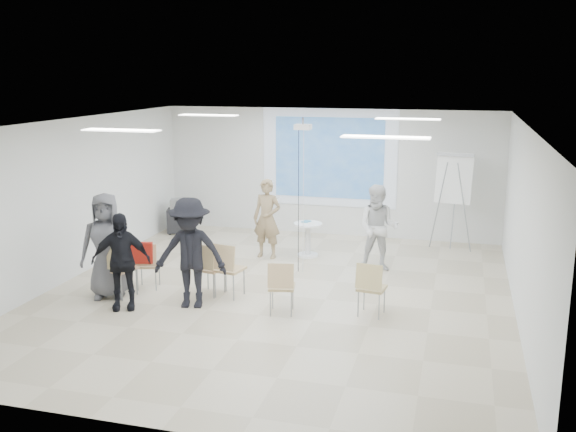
% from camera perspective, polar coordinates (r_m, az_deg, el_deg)
% --- Properties ---
extents(floor, '(8.00, 9.00, 0.10)m').
position_cam_1_polar(floor, '(11.38, -1.07, -7.26)').
color(floor, beige).
rests_on(floor, ground).
extents(ceiling, '(8.00, 9.00, 0.10)m').
position_cam_1_polar(ceiling, '(10.72, -1.13, 8.50)').
color(ceiling, white).
rests_on(ceiling, wall_back).
extents(wall_back, '(8.00, 0.10, 3.00)m').
position_cam_1_polar(wall_back, '(15.29, 3.70, 3.91)').
color(wall_back, silver).
rests_on(wall_back, floor).
extents(wall_left, '(0.10, 9.00, 3.00)m').
position_cam_1_polar(wall_left, '(12.67, -18.97, 1.39)').
color(wall_left, silver).
rests_on(wall_left, floor).
extents(wall_right, '(0.10, 9.00, 3.00)m').
position_cam_1_polar(wall_right, '(10.58, 20.47, -0.88)').
color(wall_right, silver).
rests_on(wall_right, floor).
extents(projection_halo, '(3.20, 0.01, 2.30)m').
position_cam_1_polar(projection_halo, '(15.18, 3.67, 5.18)').
color(projection_halo, silver).
rests_on(projection_halo, wall_back).
extents(projection_image, '(2.60, 0.01, 1.90)m').
position_cam_1_polar(projection_image, '(15.16, 3.66, 5.18)').
color(projection_image, '#2E629D').
rests_on(projection_image, wall_back).
extents(pedestal_table, '(0.75, 0.75, 0.74)m').
position_cam_1_polar(pedestal_table, '(13.55, 1.78, -1.91)').
color(pedestal_table, white).
rests_on(pedestal_table, floor).
extents(player_left, '(0.74, 0.54, 1.89)m').
position_cam_1_polar(player_left, '(13.37, -1.88, 0.22)').
color(player_left, '#9D8460').
rests_on(player_left, floor).
extents(player_right, '(0.94, 0.77, 1.88)m').
position_cam_1_polar(player_right, '(12.64, 8.05, -0.65)').
color(player_right, white).
rests_on(player_right, floor).
extents(controller_left, '(0.05, 0.11, 0.04)m').
position_cam_1_polar(controller_left, '(13.49, -0.84, 1.65)').
color(controller_left, silver).
rests_on(controller_left, player_left).
extents(controller_right, '(0.04, 0.12, 0.04)m').
position_cam_1_polar(controller_right, '(12.83, 7.44, 1.08)').
color(controller_right, silver).
rests_on(controller_right, player_right).
extents(chair_far_left, '(0.58, 0.60, 1.00)m').
position_cam_1_polar(chair_far_left, '(11.44, -15.02, -4.21)').
color(chair_far_left, tan).
rests_on(chair_far_left, floor).
extents(chair_left_mid, '(0.50, 0.53, 0.86)m').
position_cam_1_polar(chair_left_mid, '(11.77, -12.43, -4.01)').
color(chair_left_mid, tan).
rests_on(chair_left_mid, floor).
extents(chair_left_inner, '(0.52, 0.55, 0.93)m').
position_cam_1_polar(chair_left_inner, '(11.26, -7.15, -4.34)').
color(chair_left_inner, tan).
rests_on(chair_left_inner, floor).
extents(chair_center, '(0.53, 0.56, 0.97)m').
position_cam_1_polar(chair_center, '(11.11, -5.46, -4.41)').
color(chair_center, tan).
rests_on(chair_center, floor).
extents(chair_right_inner, '(0.49, 0.52, 0.89)m').
position_cam_1_polar(chair_right_inner, '(10.31, -0.60, -6.02)').
color(chair_right_inner, tan).
rests_on(chair_right_inner, floor).
extents(chair_right_far, '(0.47, 0.50, 0.90)m').
position_cam_1_polar(chair_right_far, '(10.32, 7.36, -6.07)').
color(chair_right_far, tan).
rests_on(chair_right_far, floor).
extents(red_jacket, '(0.41, 0.19, 0.38)m').
position_cam_1_polar(red_jacket, '(11.59, -12.90, -3.21)').
color(red_jacket, '#B42116').
rests_on(red_jacket, chair_left_mid).
extents(laptop, '(0.39, 0.31, 0.03)m').
position_cam_1_polar(laptop, '(11.36, -6.88, -4.45)').
color(laptop, black).
rests_on(laptop, chair_left_inner).
extents(audience_left, '(1.24, 0.99, 1.86)m').
position_cam_1_polar(audience_left, '(10.82, -14.66, -3.31)').
color(audience_left, black).
rests_on(audience_left, floor).
extents(audience_mid, '(1.47, 0.97, 2.10)m').
position_cam_1_polar(audience_mid, '(10.64, -8.70, -2.64)').
color(audience_mid, black).
rests_on(audience_mid, floor).
extents(audience_outer, '(1.16, 0.95, 2.05)m').
position_cam_1_polar(audience_outer, '(11.42, -15.84, -2.02)').
color(audience_outer, '#5D5D62').
rests_on(audience_outer, floor).
extents(flipchart_easel, '(0.91, 0.70, 2.13)m').
position_cam_1_polar(flipchart_easel, '(14.25, 14.54, 3.16)').
color(flipchart_easel, gray).
rests_on(flipchart_easel, floor).
extents(av_cart, '(0.67, 0.60, 0.84)m').
position_cam_1_polar(av_cart, '(15.73, -9.64, -0.12)').
color(av_cart, black).
rests_on(av_cart, floor).
extents(ceiling_projector, '(0.30, 0.25, 3.00)m').
position_cam_1_polar(ceiling_projector, '(12.16, 1.32, 7.30)').
color(ceiling_projector, white).
rests_on(ceiling_projector, ceiling).
extents(fluor_panel_nw, '(1.20, 0.30, 0.02)m').
position_cam_1_polar(fluor_panel_nw, '(13.27, -7.08, 8.88)').
color(fluor_panel_nw, white).
rests_on(fluor_panel_nw, ceiling).
extents(fluor_panel_ne, '(1.20, 0.30, 0.02)m').
position_cam_1_polar(fluor_panel_ne, '(12.33, 10.61, 8.48)').
color(fluor_panel_ne, white).
rests_on(fluor_panel_ne, ceiling).
extents(fluor_panel_sw, '(1.20, 0.30, 0.02)m').
position_cam_1_polar(fluor_panel_sw, '(10.13, -14.61, 7.39)').
color(fluor_panel_sw, white).
rests_on(fluor_panel_sw, ceiling).
extents(fluor_panel_se, '(1.20, 0.30, 0.02)m').
position_cam_1_polar(fluor_panel_se, '(8.86, 8.67, 6.94)').
color(fluor_panel_se, white).
rests_on(fluor_panel_se, ceiling).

